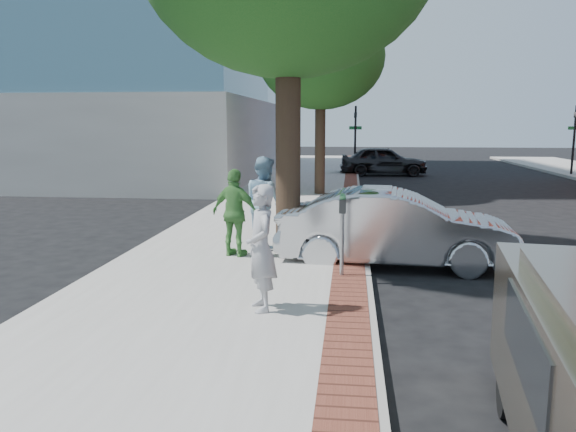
# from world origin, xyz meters

# --- Properties ---
(ground) EXTENTS (120.00, 120.00, 0.00)m
(ground) POSITION_xyz_m (0.00, 0.00, 0.00)
(ground) COLOR black
(ground) RESTS_ON ground
(sidewalk) EXTENTS (5.00, 60.00, 0.15)m
(sidewalk) POSITION_xyz_m (-1.50, 8.00, 0.07)
(sidewalk) COLOR #9E9991
(sidewalk) RESTS_ON ground
(brick_strip) EXTENTS (0.60, 60.00, 0.01)m
(brick_strip) POSITION_xyz_m (0.70, 8.00, 0.15)
(brick_strip) COLOR brown
(brick_strip) RESTS_ON sidewalk
(curb) EXTENTS (0.10, 60.00, 0.15)m
(curb) POSITION_xyz_m (1.05, 8.00, 0.07)
(curb) COLOR gray
(curb) RESTS_ON ground
(office_base) EXTENTS (18.20, 22.20, 4.00)m
(office_base) POSITION_xyz_m (-13.00, 22.00, 2.00)
(office_base) COLOR gray
(office_base) RESTS_ON ground
(signal_near) EXTENTS (0.70, 0.15, 3.80)m
(signal_near) POSITION_xyz_m (0.90, 22.00, 2.25)
(signal_near) COLOR black
(signal_near) RESTS_ON ground
(signal_far) EXTENTS (0.70, 0.15, 3.80)m
(signal_far) POSITION_xyz_m (12.50, 22.00, 2.25)
(signal_far) COLOR black
(signal_far) RESTS_ON ground
(tree_far) EXTENTS (4.80, 4.80, 7.14)m
(tree_far) POSITION_xyz_m (-0.50, 12.00, 5.30)
(tree_far) COLOR black
(tree_far) RESTS_ON sidewalk
(parking_meter) EXTENTS (0.12, 0.32, 1.47)m
(parking_meter) POSITION_xyz_m (0.57, 0.12, 1.21)
(parking_meter) COLOR gray
(parking_meter) RESTS_ON sidewalk
(person_gray) EXTENTS (0.66, 0.79, 1.85)m
(person_gray) POSITION_xyz_m (-0.57, -1.88, 1.07)
(person_gray) COLOR #9A9A9E
(person_gray) RESTS_ON sidewalk
(person_officer) EXTENTS (1.20, 1.23, 2.00)m
(person_officer) POSITION_xyz_m (-1.16, 2.32, 1.15)
(person_officer) COLOR #83AECB
(person_officer) RESTS_ON sidewalk
(person_green) EXTENTS (1.14, 0.77, 1.79)m
(person_green) POSITION_xyz_m (-1.63, 1.40, 1.05)
(person_green) COLOR #4B8F41
(person_green) RESTS_ON sidewalk
(sedan_silver) EXTENTS (4.81, 1.99, 1.55)m
(sedan_silver) POSITION_xyz_m (1.61, 1.53, 0.77)
(sedan_silver) COLOR #AFB1B6
(sedan_silver) RESTS_ON ground
(bg_car) EXTENTS (4.84, 2.14, 1.62)m
(bg_car) POSITION_xyz_m (2.47, 21.75, 0.81)
(bg_car) COLOR black
(bg_car) RESTS_ON ground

